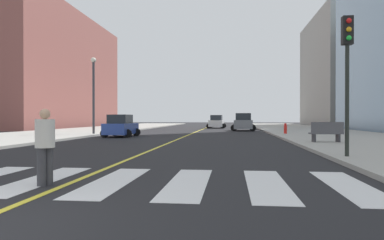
# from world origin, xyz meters

# --- Properties ---
(sidewalk_kerb_east) EXTENTS (10.00, 120.00, 0.15)m
(sidewalk_kerb_east) POSITION_xyz_m (12.20, 20.00, 0.07)
(sidewalk_kerb_east) COLOR #9E9B93
(sidewalk_kerb_east) RESTS_ON ground
(sidewalk_kerb_west) EXTENTS (10.00, 120.00, 0.15)m
(sidewalk_kerb_west) POSITION_xyz_m (-12.20, 20.00, 0.07)
(sidewalk_kerb_west) COLOR #9E9B93
(sidewalk_kerb_west) RESTS_ON ground
(crosswalk_paint) EXTENTS (13.50, 4.00, 0.01)m
(crosswalk_paint) POSITION_xyz_m (0.00, 4.00, 0.01)
(crosswalk_paint) COLOR silver
(crosswalk_paint) RESTS_ON ground
(lane_divider_paint) EXTENTS (0.16, 80.00, 0.01)m
(lane_divider_paint) POSITION_xyz_m (0.00, 40.00, 0.01)
(lane_divider_paint) COLOR yellow
(lane_divider_paint) RESTS_ON ground
(parking_garage_concrete) EXTENTS (18.00, 24.00, 20.15)m
(parking_garage_concrete) POSITION_xyz_m (27.78, 64.07, 10.07)
(parking_garage_concrete) COLOR #9E9B93
(parking_garage_concrete) RESTS_ON ground
(low_rise_brick_west) EXTENTS (16.00, 32.00, 17.42)m
(low_rise_brick_west) POSITION_xyz_m (-26.78, 48.14, 8.71)
(low_rise_brick_west) COLOR #8C4D46
(low_rise_brick_west) RESTS_ON ground
(car_gray_nearest) EXTENTS (2.95, 4.62, 2.03)m
(car_gray_nearest) POSITION_xyz_m (5.10, 37.27, 0.95)
(car_gray_nearest) COLOR slate
(car_gray_nearest) RESTS_ON ground
(car_white_second) EXTENTS (2.76, 4.30, 1.88)m
(car_white_second) POSITION_xyz_m (1.60, 46.74, 0.88)
(car_white_second) COLOR silver
(car_white_second) RESTS_ON ground
(car_blue_third) EXTENTS (2.47, 3.94, 1.75)m
(car_blue_third) POSITION_xyz_m (-4.97, 23.02, 0.82)
(car_blue_third) COLOR #2D479E
(car_blue_third) RESTS_ON ground
(traffic_light_near_corner) EXTENTS (0.36, 0.41, 4.94)m
(traffic_light_near_corner) POSITION_xyz_m (7.77, 8.87, 3.62)
(traffic_light_near_corner) COLOR black
(traffic_light_near_corner) RESTS_ON sidewalk_kerb_east
(park_bench) EXTENTS (1.84, 0.72, 1.12)m
(park_bench) POSITION_xyz_m (8.99, 16.35, 0.69)
(park_bench) COLOR #47474C
(park_bench) RESTS_ON sidewalk_kerb_east
(pedestrian_crossing) EXTENTS (0.42, 0.42, 1.71)m
(pedestrian_crossing) POSITION_xyz_m (-0.43, 3.34, 0.94)
(pedestrian_crossing) COLOR #38383D
(pedestrian_crossing) RESTS_ON ground
(fire_hydrant) EXTENTS (0.26, 0.26, 0.89)m
(fire_hydrant) POSITION_xyz_m (8.32, 26.86, 0.58)
(fire_hydrant) COLOR red
(fire_hydrant) RESTS_ON sidewalk_kerb_east
(street_lamp) EXTENTS (0.44, 0.44, 6.51)m
(street_lamp) POSITION_xyz_m (-8.01, 25.01, 4.05)
(street_lamp) COLOR #38383D
(street_lamp) RESTS_ON sidewalk_kerb_west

